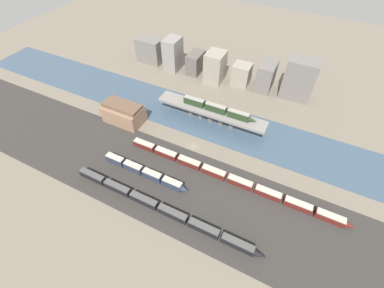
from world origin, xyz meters
name	(u,v)px	position (x,y,z in m)	size (l,w,h in m)	color
ground_plane	(193,146)	(0.00, 0.00, 0.00)	(400.00, 400.00, 0.00)	#756B5B
railbed_yard	(169,182)	(0.00, -24.00, 0.00)	(280.00, 42.00, 0.01)	#33302D
river_water	(210,121)	(0.00, 21.08, 0.00)	(320.00, 29.58, 0.01)	#3D5166
bridge	(211,112)	(0.00, 21.08, 5.71)	(59.74, 8.91, 7.48)	gray
train_on_bridge	(218,109)	(3.61, 21.08, 9.53)	(40.09, 2.66, 4.17)	#23381E
train_yard_near	(161,208)	(4.01, -37.14, 1.75)	(84.41, 2.80, 3.57)	black
train_yard_mid	(145,172)	(-11.68, -25.18, 1.97)	(42.54, 3.06, 4.02)	#2D384C
train_yard_far	(230,178)	(23.42, -11.32, 1.69)	(101.13, 3.12, 3.45)	#5B1E19
warehouse_building	(124,113)	(-41.60, 0.64, 5.32)	(20.76, 12.49, 11.19)	#937056
city_block_far_left	(150,51)	(-62.97, 59.73, 8.02)	(17.21, 9.16, 16.05)	slate
city_block_left	(173,54)	(-43.91, 58.86, 10.41)	(9.35, 12.62, 20.81)	gray
city_block_center	(195,63)	(-28.76, 61.59, 6.55)	(8.30, 14.21, 13.11)	#605B56
city_block_right	(215,67)	(-13.44, 57.97, 9.41)	(10.84, 12.75, 18.82)	gray
city_block_far_right	(241,74)	(2.85, 61.77, 6.57)	(10.64, 10.14, 13.13)	gray
city_block_tall	(266,76)	(17.51, 63.98, 8.21)	(9.24, 15.28, 16.42)	slate
city_block_low	(299,79)	(36.19, 63.21, 11.86)	(16.83, 11.00, 23.72)	slate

